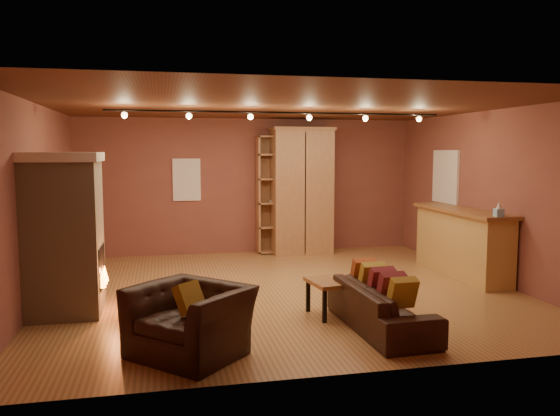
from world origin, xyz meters
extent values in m
plane|color=#8F5E32|center=(0.00, 0.00, 0.00)|extent=(7.00, 7.00, 0.00)
plane|color=brown|center=(0.00, 0.00, 2.80)|extent=(7.00, 7.00, 0.00)
cube|color=brown|center=(0.00, 3.25, 1.40)|extent=(7.00, 0.02, 2.80)
cube|color=brown|center=(-3.50, 0.00, 1.40)|extent=(0.02, 6.50, 2.80)
cube|color=brown|center=(3.50, 0.00, 1.40)|extent=(0.02, 6.50, 2.80)
cube|color=tan|center=(-3.05, -0.60, 1.00)|extent=(0.90, 0.90, 2.00)
cube|color=beige|center=(-3.05, -0.60, 2.06)|extent=(0.98, 0.98, 0.12)
cube|color=black|center=(-2.64, -0.60, 0.60)|extent=(0.10, 0.65, 0.55)
cone|color=orange|center=(-2.58, -0.60, 0.48)|extent=(0.10, 0.10, 0.22)
cube|color=white|center=(-1.30, 3.23, 1.55)|extent=(0.56, 0.04, 0.86)
cube|color=tan|center=(0.63, 3.23, 1.22)|extent=(1.00, 0.04, 2.45)
cube|color=tan|center=(0.15, 3.06, 1.22)|extent=(0.04, 0.39, 2.45)
cube|color=tan|center=(1.11, 3.06, 1.22)|extent=(0.04, 0.39, 2.45)
cube|color=gray|center=(0.46, 3.06, 1.09)|extent=(0.18, 0.12, 0.05)
cube|color=black|center=(0.76, 3.06, 1.64)|extent=(0.10, 0.10, 0.12)
cube|color=tan|center=(0.63, 3.06, 0.04)|extent=(1.00, 0.39, 0.04)
cube|color=tan|center=(0.63, 3.06, 0.56)|extent=(1.00, 0.39, 0.03)
cube|color=tan|center=(0.63, 3.06, 1.06)|extent=(1.00, 0.39, 0.04)
cube|color=tan|center=(0.63, 3.06, 1.56)|extent=(1.00, 0.39, 0.04)
cube|color=tan|center=(0.63, 3.06, 2.06)|extent=(1.00, 0.39, 0.04)
cube|color=tan|center=(0.63, 3.06, 2.43)|extent=(1.00, 0.39, 0.04)
cube|color=tan|center=(1.04, 2.92, 1.28)|extent=(1.22, 0.67, 2.55)
cube|color=#935F35|center=(1.04, 2.59, 1.28)|extent=(0.02, 0.01, 2.45)
cube|color=tan|center=(1.04, 2.92, 2.58)|extent=(1.28, 0.73, 0.06)
cube|color=tan|center=(3.20, 0.30, 0.55)|extent=(0.52, 2.29, 1.09)
cube|color=#935F35|center=(3.20, 0.30, 1.12)|extent=(0.64, 2.41, 0.06)
cube|color=#88BBDA|center=(3.15, -0.78, 1.21)|extent=(0.11, 0.11, 0.11)
cone|color=white|center=(3.15, -0.78, 1.31)|extent=(0.08, 0.08, 0.10)
cube|color=white|center=(3.47, 1.40, 1.65)|extent=(0.05, 0.90, 1.00)
imported|color=black|center=(0.75, -2.05, 0.36)|extent=(0.60, 1.86, 0.72)
cube|color=olive|center=(0.77, -2.60, 0.59)|extent=(0.31, 0.24, 0.36)
cube|color=maroon|center=(0.76, -2.32, 0.59)|extent=(0.31, 0.24, 0.36)
cube|color=maroon|center=(0.75, -2.05, 0.59)|extent=(0.31, 0.24, 0.36)
cube|color=olive|center=(0.74, -1.77, 0.59)|extent=(0.31, 0.24, 0.36)
cube|color=#99421E|center=(0.73, -1.50, 0.59)|extent=(0.31, 0.24, 0.36)
imported|color=black|center=(-1.53, -2.42, 0.49)|extent=(1.31, 1.30, 0.98)
cube|color=olive|center=(-1.53, -2.42, 0.61)|extent=(0.38, 0.38, 0.34)
cube|color=#935F35|center=(0.37, -1.39, 0.44)|extent=(0.70, 0.70, 0.05)
cube|color=black|center=(0.12, -1.64, 0.20)|extent=(0.05, 0.05, 0.41)
cube|color=black|center=(0.63, -1.64, 0.20)|extent=(0.05, 0.05, 0.41)
cube|color=black|center=(0.12, -1.13, 0.20)|extent=(0.05, 0.05, 0.41)
cube|color=black|center=(0.63, -1.13, 0.20)|extent=(0.05, 0.05, 0.41)
cylinder|color=black|center=(0.00, 0.20, 2.72)|extent=(5.20, 0.03, 0.03)
sphere|color=#FFD88C|center=(-2.30, 0.20, 2.65)|extent=(0.09, 0.09, 0.09)
sphere|color=#FFD88C|center=(-1.38, 0.20, 2.65)|extent=(0.09, 0.09, 0.09)
sphere|color=#FFD88C|center=(-0.46, 0.20, 2.65)|extent=(0.09, 0.09, 0.09)
sphere|color=#FFD88C|center=(0.46, 0.20, 2.65)|extent=(0.09, 0.09, 0.09)
sphere|color=#FFD88C|center=(1.38, 0.20, 2.65)|extent=(0.09, 0.09, 0.09)
sphere|color=#FFD88C|center=(2.30, 0.20, 2.65)|extent=(0.09, 0.09, 0.09)
camera|label=1|loc=(-1.78, -8.04, 2.14)|focal=35.00mm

